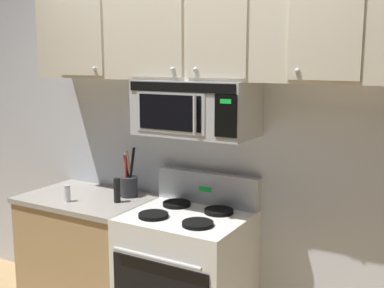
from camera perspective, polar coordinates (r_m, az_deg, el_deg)
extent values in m
cube|color=silver|center=(3.31, 2.59, 0.78)|extent=(5.20, 0.10, 2.70)
cube|color=white|center=(3.27, -0.63, -15.92)|extent=(0.76, 0.64, 0.90)
cylinder|color=#B7BABF|center=(2.88, -4.33, -13.36)|extent=(0.61, 0.03, 0.03)
cube|color=#B7BABF|center=(3.31, 1.86, -5.25)|extent=(0.76, 0.07, 0.22)
cube|color=#19D83F|center=(3.28, 1.56, -5.40)|extent=(0.10, 0.00, 0.04)
cylinder|color=black|center=(3.07, -4.60, -8.43)|extent=(0.19, 0.19, 0.02)
cylinder|color=black|center=(2.91, 0.69, -9.44)|extent=(0.19, 0.19, 0.02)
cylinder|color=black|center=(3.29, -1.83, -7.11)|extent=(0.19, 0.19, 0.02)
cylinder|color=black|center=(3.14, 3.20, -7.96)|extent=(0.19, 0.19, 0.02)
cube|color=#B7BABF|center=(3.06, 0.51, 4.30)|extent=(0.76, 0.39, 0.35)
cube|color=black|center=(2.88, -1.43, 6.73)|extent=(0.73, 0.01, 0.06)
cube|color=#B7BABF|center=(2.94, -2.67, 3.75)|extent=(0.49, 0.01, 0.25)
cube|color=black|center=(2.93, -2.69, 3.74)|extent=(0.44, 0.01, 0.22)
cube|color=black|center=(2.75, 4.03, 3.31)|extent=(0.14, 0.01, 0.25)
cube|color=#19D83F|center=(2.74, 4.01, 5.07)|extent=(0.07, 0.00, 0.03)
cylinder|color=#B7BABF|center=(2.82, 0.31, 3.50)|extent=(0.02, 0.02, 0.23)
cube|color=beige|center=(3.08, 0.81, 12.71)|extent=(2.50, 0.33, 0.55)
cube|color=beige|center=(3.43, -13.16, 12.18)|extent=(0.38, 0.01, 0.51)
sphere|color=#B7BABF|center=(3.33, -11.52, 8.78)|extent=(0.03, 0.03, 0.03)
cube|color=beige|center=(3.04, -4.35, 12.72)|extent=(0.38, 0.01, 0.51)
sphere|color=#B7BABF|center=(2.96, -2.34, 8.85)|extent=(0.03, 0.03, 0.03)
cube|color=beige|center=(2.83, 2.90, 12.94)|extent=(0.38, 0.01, 0.51)
sphere|color=#B7BABF|center=(2.88, 0.40, 8.82)|extent=(0.03, 0.03, 0.03)
cube|color=beige|center=(2.61, 15.45, 12.86)|extent=(0.38, 0.01, 0.51)
sphere|color=#B7BABF|center=(2.63, 12.39, 8.48)|extent=(0.03, 0.03, 0.03)
cube|color=tan|center=(3.74, -12.01, -12.98)|extent=(0.90, 0.62, 0.86)
cube|color=#9E998E|center=(3.59, -12.27, -6.35)|extent=(0.93, 0.65, 0.03)
cylinder|color=#2D2D33|center=(3.52, -7.49, -5.04)|extent=(0.13, 0.13, 0.14)
cylinder|color=black|center=(3.48, -7.18, -2.73)|extent=(0.03, 0.08, 0.28)
cylinder|color=black|center=(3.49, -7.70, -3.13)|extent=(0.04, 0.04, 0.23)
cylinder|color=olive|center=(3.48, -7.43, -2.91)|extent=(0.06, 0.02, 0.26)
cylinder|color=silver|center=(3.48, -7.54, -2.94)|extent=(0.06, 0.03, 0.25)
cylinder|color=red|center=(3.47, -7.86, -3.23)|extent=(0.03, 0.03, 0.22)
cylinder|color=white|center=(3.47, -14.56, -5.83)|extent=(0.04, 0.04, 0.10)
cylinder|color=#B7BABF|center=(3.46, -14.60, -4.88)|extent=(0.04, 0.04, 0.02)
cylinder|color=black|center=(3.38, -8.89, -5.44)|extent=(0.05, 0.05, 0.17)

